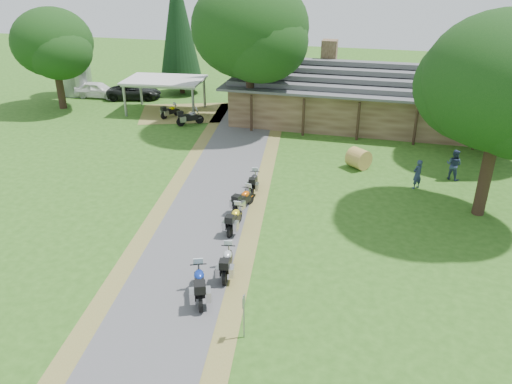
% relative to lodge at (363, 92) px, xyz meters
% --- Properties ---
extents(ground, '(120.00, 120.00, 0.00)m').
position_rel_lodge_xyz_m(ground, '(-6.00, -24.00, -2.45)').
color(ground, '#2B5518').
rests_on(ground, ground).
extents(driveway, '(51.95, 51.95, 0.00)m').
position_rel_lodge_xyz_m(driveway, '(-6.50, -20.00, -2.45)').
color(driveway, '#47474A').
rests_on(driveway, ground).
extents(lodge, '(21.40, 9.40, 4.90)m').
position_rel_lodge_xyz_m(lodge, '(0.00, 0.00, 0.00)').
color(lodge, brown).
rests_on(lodge, ground).
extents(silo, '(3.30, 3.30, 6.01)m').
position_rel_lodge_xyz_m(silo, '(-27.35, 2.25, 0.55)').
color(silo, gray).
rests_on(silo, ground).
extents(carport, '(6.92, 4.97, 2.83)m').
position_rel_lodge_xyz_m(carport, '(-16.49, -1.18, -1.04)').
color(carport, silver).
rests_on(carport, ground).
extents(car_white_sedan, '(2.68, 5.71, 1.86)m').
position_rel_lodge_xyz_m(car_white_sedan, '(-24.74, 1.60, -1.52)').
color(car_white_sedan, white).
rests_on(car_white_sedan, ground).
extents(car_dark_suv, '(3.63, 5.78, 2.05)m').
position_rel_lodge_xyz_m(car_dark_suv, '(-21.12, 1.94, -1.42)').
color(car_dark_suv, black).
rests_on(car_dark_suv, ground).
extents(motorcycle_row_a, '(1.43, 2.19, 1.43)m').
position_rel_lodge_xyz_m(motorcycle_row_a, '(-4.61, -24.97, -1.74)').
color(motorcycle_row_a, '#122D96').
rests_on(motorcycle_row_a, ground).
extents(motorcycle_row_b, '(0.94, 1.98, 1.30)m').
position_rel_lodge_xyz_m(motorcycle_row_b, '(-4.06, -23.15, -1.80)').
color(motorcycle_row_b, '#B8BBC0').
rests_on(motorcycle_row_b, ground).
extents(motorcycle_row_c, '(0.63, 1.89, 1.29)m').
position_rel_lodge_xyz_m(motorcycle_row_c, '(-4.84, -19.44, -1.81)').
color(motorcycle_row_c, yellow).
rests_on(motorcycle_row_c, ground).
extents(motorcycle_row_d, '(1.04, 1.95, 1.27)m').
position_rel_lodge_xyz_m(motorcycle_row_d, '(-5.01, -17.23, -1.81)').
color(motorcycle_row_d, '#D9580A').
rests_on(motorcycle_row_d, ground).
extents(motorcycle_row_e, '(0.80, 1.83, 1.21)m').
position_rel_lodge_xyz_m(motorcycle_row_e, '(-5.07, -14.86, -1.84)').
color(motorcycle_row_e, black).
rests_on(motorcycle_row_e, ground).
extents(motorcycle_carport_a, '(1.32, 1.78, 1.18)m').
position_rel_lodge_xyz_m(motorcycle_carport_a, '(-15.45, -2.73, -1.86)').
color(motorcycle_carport_a, '#E7D900').
rests_on(motorcycle_carport_a, ground).
extents(motorcycle_carport_b, '(1.94, 1.80, 1.37)m').
position_rel_lodge_xyz_m(motorcycle_carport_b, '(-13.13, -4.20, -1.77)').
color(motorcycle_carport_b, slate).
rests_on(motorcycle_carport_b, ground).
extents(person_a, '(0.72, 0.71, 2.06)m').
position_rel_lodge_xyz_m(person_a, '(3.95, -12.15, -1.42)').
color(person_a, navy).
rests_on(person_a, ground).
extents(person_b, '(0.77, 0.70, 2.21)m').
position_rel_lodge_xyz_m(person_b, '(6.09, -10.26, -1.35)').
color(person_b, navy).
rests_on(person_b, ground).
extents(hay_bale, '(1.71, 1.73, 1.27)m').
position_rel_lodge_xyz_m(hay_bale, '(0.48, -9.88, -1.81)').
color(hay_bale, olive).
rests_on(hay_bale, ground).
extents(sign_post, '(0.33, 0.05, 1.81)m').
position_rel_lodge_xyz_m(sign_post, '(-2.30, -26.72, -1.54)').
color(sign_post, gray).
rests_on(sign_post, ground).
extents(oak_lodge_left, '(8.59, 8.59, 12.14)m').
position_rel_lodge_xyz_m(oak_lodge_left, '(-8.31, -3.60, 3.62)').
color(oak_lodge_left, black).
rests_on(oak_lodge_left, ground).
extents(oak_lodge_right, '(6.99, 6.99, 8.97)m').
position_rel_lodge_xyz_m(oak_lodge_right, '(8.90, -5.65, 2.04)').
color(oak_lodge_right, black).
rests_on(oak_lodge_right, ground).
extents(oak_driveway, '(7.74, 7.74, 11.21)m').
position_rel_lodge_xyz_m(oak_driveway, '(7.02, -14.61, 3.15)').
color(oak_driveway, black).
rests_on(oak_driveway, ground).
extents(oak_silo, '(6.68, 6.68, 9.14)m').
position_rel_lodge_xyz_m(oak_silo, '(-25.80, -2.50, 2.12)').
color(oak_silo, black).
rests_on(oak_silo, ground).
extents(cedar_near, '(4.08, 4.08, 14.86)m').
position_rel_lodge_xyz_m(cedar_near, '(-9.49, 2.47, 4.98)').
color(cedar_near, black).
rests_on(cedar_near, ground).
extents(cedar_far, '(4.12, 4.12, 11.95)m').
position_rel_lodge_xyz_m(cedar_far, '(-17.62, 5.17, 3.52)').
color(cedar_far, black).
rests_on(cedar_far, ground).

